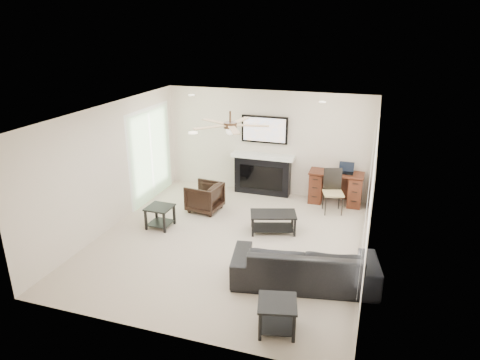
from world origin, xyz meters
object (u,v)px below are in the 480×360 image
at_px(fireplace_unit, 263,156).
at_px(armchair, 205,197).
at_px(sofa, 304,264).
at_px(coffee_table, 273,222).
at_px(desk, 336,188).

bearing_deg(fireplace_unit, armchair, -124.55).
bearing_deg(armchair, sofa, 56.70).
distance_m(coffee_table, desk, 2.14).
distance_m(fireplace_unit, desk, 1.86).
bearing_deg(desk, fireplace_unit, 177.98).
xyz_separation_m(sofa, coffee_table, (-0.90, 1.60, -0.13)).
height_order(armchair, coffee_table, armchair).
bearing_deg(armchair, coffee_table, 78.36).
height_order(armchair, desk, desk).
xyz_separation_m(armchair, desk, (2.72, 1.32, 0.06)).
xyz_separation_m(armchair, coffee_table, (1.70, -0.55, -0.12)).
height_order(sofa, coffee_table, sofa).
xyz_separation_m(fireplace_unit, desk, (1.77, -0.06, -0.57)).
bearing_deg(coffee_table, sofa, -78.21).
bearing_deg(sofa, armchair, -49.79).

